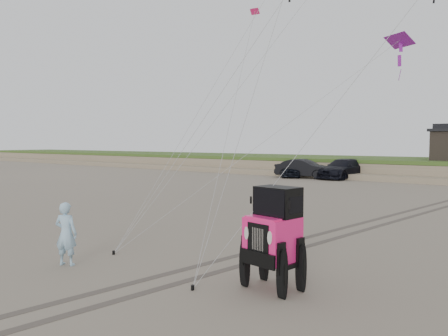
% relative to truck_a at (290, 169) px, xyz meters
% --- Properties ---
extents(ground, '(160.00, 160.00, 0.00)m').
position_rel_truck_a_xyz_m(ground, '(12.27, -29.54, -0.74)').
color(ground, '#6B6054').
rests_on(ground, ground).
extents(dune_ridge, '(160.00, 14.25, 1.73)m').
position_rel_truck_a_xyz_m(dune_ridge, '(12.27, 7.96, 0.08)').
color(dune_ridge, '#7A6B54').
rests_on(dune_ridge, ground).
extents(truck_a, '(3.71, 4.62, 1.48)m').
position_rel_truck_a_xyz_m(truck_a, '(0.00, 0.00, 0.00)').
color(truck_a, black).
rests_on(truck_a, ground).
extents(truck_b, '(5.57, 2.58, 1.77)m').
position_rel_truck_a_xyz_m(truck_b, '(1.58, -0.21, 0.14)').
color(truck_b, black).
rests_on(truck_b, ground).
extents(truck_c, '(3.24, 6.49, 1.81)m').
position_rel_truck_a_xyz_m(truck_c, '(4.70, 1.43, 0.17)').
color(truck_c, black).
rests_on(truck_c, ground).
extents(jeep, '(2.92, 5.36, 1.90)m').
position_rel_truck_a_xyz_m(jeep, '(15.53, -28.61, 0.21)').
color(jeep, '#FF2076').
rests_on(jeep, ground).
extents(man, '(0.76, 0.65, 1.76)m').
position_rel_truck_a_xyz_m(man, '(10.01, -30.42, 0.14)').
color(man, '#8CB1D9').
rests_on(man, ground).
extents(stake_main, '(0.08, 0.08, 0.12)m').
position_rel_truck_a_xyz_m(stake_main, '(10.11, -28.90, -0.68)').
color(stake_main, black).
rests_on(stake_main, ground).
extents(stake_aux, '(0.08, 0.08, 0.12)m').
position_rel_truck_a_xyz_m(stake_aux, '(14.12, -29.79, -0.68)').
color(stake_aux, black).
rests_on(stake_aux, ground).
extents(tire_tracks, '(5.22, 29.74, 0.01)m').
position_rel_truck_a_xyz_m(tire_tracks, '(14.27, -21.54, -0.73)').
color(tire_tracks, '#4C443D').
rests_on(tire_tracks, ground).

